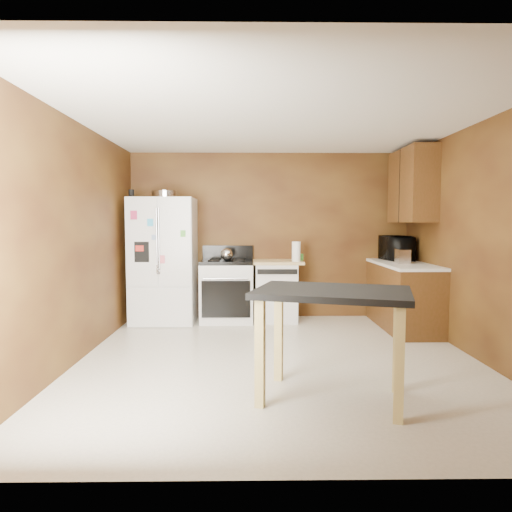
{
  "coord_description": "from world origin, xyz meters",
  "views": [
    {
      "loc": [
        -0.31,
        -4.72,
        1.45
      ],
      "look_at": [
        -0.23,
        0.85,
        1.04
      ],
      "focal_mm": 32.0,
      "sensor_mm": 36.0,
      "label": 1
    }
  ],
  "objects_px": {
    "kettle": "(227,254)",
    "paper_towel": "(296,252)",
    "island": "(332,307)",
    "roasting_pan": "(165,194)",
    "toaster": "(403,256)",
    "dishwasher": "(276,290)",
    "microwave": "(396,249)",
    "refrigerator": "(164,261)",
    "pen_cup": "(131,194)",
    "green_canister": "(300,257)",
    "gas_range": "(227,290)"
  },
  "relations": [
    {
      "from": "kettle",
      "to": "paper_towel",
      "type": "xyz_separation_m",
      "value": [
        1.0,
        -0.04,
        0.04
      ]
    },
    {
      "from": "kettle",
      "to": "island",
      "type": "xyz_separation_m",
      "value": [
        1.0,
        -2.91,
        -0.22
      ]
    },
    {
      "from": "roasting_pan",
      "to": "toaster",
      "type": "bearing_deg",
      "value": -7.03
    },
    {
      "from": "paper_towel",
      "to": "dishwasher",
      "type": "height_order",
      "value": "paper_towel"
    },
    {
      "from": "kettle",
      "to": "microwave",
      "type": "height_order",
      "value": "microwave"
    },
    {
      "from": "toaster",
      "to": "refrigerator",
      "type": "height_order",
      "value": "refrigerator"
    },
    {
      "from": "pen_cup",
      "to": "paper_towel",
      "type": "relative_size",
      "value": 0.4
    },
    {
      "from": "green_canister",
      "to": "microwave",
      "type": "relative_size",
      "value": 0.17
    },
    {
      "from": "roasting_pan",
      "to": "dishwasher",
      "type": "bearing_deg",
      "value": 4.56
    },
    {
      "from": "green_canister",
      "to": "microwave",
      "type": "height_order",
      "value": "microwave"
    },
    {
      "from": "kettle",
      "to": "microwave",
      "type": "distance_m",
      "value": 2.48
    },
    {
      "from": "dishwasher",
      "to": "roasting_pan",
      "type": "bearing_deg",
      "value": -175.44
    },
    {
      "from": "kettle",
      "to": "green_canister",
      "type": "relative_size",
      "value": 1.84
    },
    {
      "from": "roasting_pan",
      "to": "green_canister",
      "type": "relative_size",
      "value": 3.91
    },
    {
      "from": "paper_towel",
      "to": "green_canister",
      "type": "bearing_deg",
      "value": 65.91
    },
    {
      "from": "green_canister",
      "to": "island",
      "type": "xyz_separation_m",
      "value": [
        -0.08,
        -3.06,
        -0.17
      ]
    },
    {
      "from": "pen_cup",
      "to": "microwave",
      "type": "relative_size",
      "value": 0.2
    },
    {
      "from": "kettle",
      "to": "gas_range",
      "type": "bearing_deg",
      "value": 89.8
    },
    {
      "from": "kettle",
      "to": "gas_range",
      "type": "height_order",
      "value": "gas_range"
    },
    {
      "from": "toaster",
      "to": "gas_range",
      "type": "distance_m",
      "value": 2.52
    },
    {
      "from": "gas_range",
      "to": "dishwasher",
      "type": "bearing_deg",
      "value": 1.94
    },
    {
      "from": "green_canister",
      "to": "refrigerator",
      "type": "xyz_separation_m",
      "value": [
        -2.0,
        -0.13,
        -0.04
      ]
    },
    {
      "from": "dishwasher",
      "to": "kettle",
      "type": "bearing_deg",
      "value": -171.81
    },
    {
      "from": "refrigerator",
      "to": "kettle",
      "type": "bearing_deg",
      "value": -1.18
    },
    {
      "from": "roasting_pan",
      "to": "gas_range",
      "type": "distance_m",
      "value": 1.64
    },
    {
      "from": "toaster",
      "to": "refrigerator",
      "type": "bearing_deg",
      "value": 177.26
    },
    {
      "from": "microwave",
      "to": "gas_range",
      "type": "xyz_separation_m",
      "value": [
        -2.48,
        0.02,
        -0.6
      ]
    },
    {
      "from": "toaster",
      "to": "gas_range",
      "type": "relative_size",
      "value": 0.23
    },
    {
      "from": "island",
      "to": "green_canister",
      "type": "bearing_deg",
      "value": 88.49
    },
    {
      "from": "pen_cup",
      "to": "island",
      "type": "distance_m",
      "value": 3.86
    },
    {
      "from": "pen_cup",
      "to": "microwave",
      "type": "distance_m",
      "value": 3.91
    },
    {
      "from": "roasting_pan",
      "to": "green_canister",
      "type": "distance_m",
      "value": 2.16
    },
    {
      "from": "roasting_pan",
      "to": "microwave",
      "type": "distance_m",
      "value": 3.44
    },
    {
      "from": "pen_cup",
      "to": "toaster",
      "type": "xyz_separation_m",
      "value": [
        3.75,
        -0.38,
        -0.86
      ]
    },
    {
      "from": "refrigerator",
      "to": "dishwasher",
      "type": "distance_m",
      "value": 1.69
    },
    {
      "from": "green_canister",
      "to": "gas_range",
      "type": "xyz_separation_m",
      "value": [
        -1.09,
        -0.07,
        -0.48
      ]
    },
    {
      "from": "paper_towel",
      "to": "refrigerator",
      "type": "xyz_separation_m",
      "value": [
        -1.91,
        0.06,
        -0.13
      ]
    },
    {
      "from": "green_canister",
      "to": "dishwasher",
      "type": "distance_m",
      "value": 0.61
    },
    {
      "from": "kettle",
      "to": "pen_cup",
      "type": "bearing_deg",
      "value": -177.96
    },
    {
      "from": "kettle",
      "to": "toaster",
      "type": "distance_m",
      "value": 2.45
    },
    {
      "from": "kettle",
      "to": "green_canister",
      "type": "height_order",
      "value": "kettle"
    },
    {
      "from": "paper_towel",
      "to": "kettle",
      "type": "bearing_deg",
      "value": 177.72
    },
    {
      "from": "gas_range",
      "to": "dishwasher",
      "type": "relative_size",
      "value": 1.24
    },
    {
      "from": "dishwasher",
      "to": "pen_cup",
      "type": "bearing_deg",
      "value": -175.8
    },
    {
      "from": "roasting_pan",
      "to": "dishwasher",
      "type": "distance_m",
      "value": 2.12
    },
    {
      "from": "dishwasher",
      "to": "island",
      "type": "xyz_separation_m",
      "value": [
        0.28,
        -3.01,
        0.32
      ]
    },
    {
      "from": "refrigerator",
      "to": "dishwasher",
      "type": "height_order",
      "value": "refrigerator"
    },
    {
      "from": "gas_range",
      "to": "island",
      "type": "height_order",
      "value": "gas_range"
    },
    {
      "from": "roasting_pan",
      "to": "green_canister",
      "type": "xyz_separation_m",
      "value": [
        1.95,
        0.17,
        -0.91
      ]
    },
    {
      "from": "paper_towel",
      "to": "island",
      "type": "bearing_deg",
      "value": -89.95
    }
  ]
}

